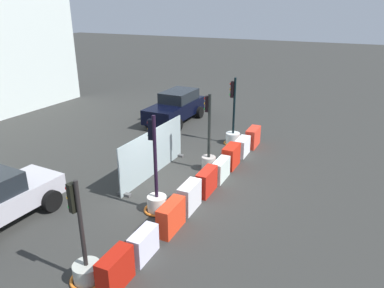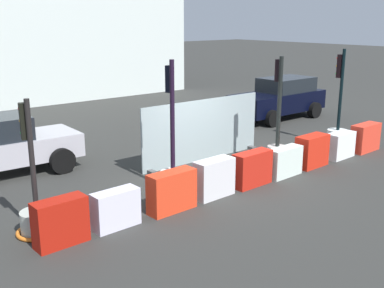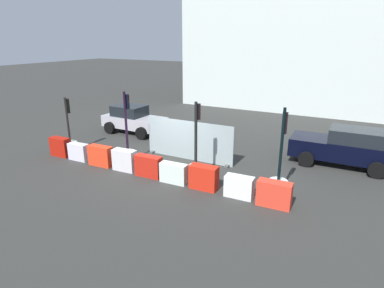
{
  "view_description": "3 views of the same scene",
  "coord_description": "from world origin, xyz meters",
  "px_view_note": "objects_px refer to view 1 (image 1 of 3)",
  "views": [
    {
      "loc": [
        -10.43,
        -5.57,
        6.25
      ],
      "look_at": [
        1.13,
        0.18,
        1.29
      ],
      "focal_mm": 33.92,
      "sensor_mm": 36.0,
      "label": 1
    },
    {
      "loc": [
        -8.34,
        -8.73,
        4.14
      ],
      "look_at": [
        -1.28,
        -0.14,
        1.15
      ],
      "focal_mm": 44.01,
      "sensor_mm": 36.0,
      "label": 2
    },
    {
      "loc": [
        7.27,
        -10.83,
        5.38
      ],
      "look_at": [
        1.47,
        0.14,
        1.3
      ],
      "focal_mm": 30.07,
      "sensor_mm": 36.0,
      "label": 3
    }
  ],
  "objects_px": {
    "traffic_light_2": "(209,154)",
    "construction_barrier_0": "(115,271)",
    "traffic_light_3": "(233,133)",
    "construction_barrier_2": "(171,217)",
    "traffic_light_0": "(86,265)",
    "traffic_light_1": "(156,196)",
    "construction_barrier_5": "(221,170)",
    "construction_barrier_3": "(189,197)",
    "construction_barrier_7": "(242,147)",
    "construction_barrier_4": "(207,182)",
    "car_black_sedan": "(176,107)",
    "construction_barrier_8": "(253,137)",
    "construction_barrier_6": "(231,156)",
    "construction_barrier_1": "(143,245)"
  },
  "relations": [
    {
      "from": "traffic_light_3",
      "to": "construction_barrier_2",
      "type": "height_order",
      "value": "traffic_light_3"
    },
    {
      "from": "traffic_light_1",
      "to": "traffic_light_3",
      "type": "bearing_deg",
      "value": -0.46
    },
    {
      "from": "construction_barrier_3",
      "to": "construction_barrier_7",
      "type": "height_order",
      "value": "construction_barrier_3"
    },
    {
      "from": "construction_barrier_3",
      "to": "construction_barrier_7",
      "type": "bearing_deg",
      "value": -0.31
    },
    {
      "from": "construction_barrier_8",
      "to": "car_black_sedan",
      "type": "distance_m",
      "value": 5.47
    },
    {
      "from": "construction_barrier_5",
      "to": "construction_barrier_8",
      "type": "xyz_separation_m",
      "value": [
        3.92,
        -0.03,
        0.05
      ]
    },
    {
      "from": "construction_barrier_4",
      "to": "construction_barrier_3",
      "type": "bearing_deg",
      "value": 178.08
    },
    {
      "from": "traffic_light_0",
      "to": "construction_barrier_0",
      "type": "relative_size",
      "value": 2.66
    },
    {
      "from": "traffic_light_3",
      "to": "construction_barrier_8",
      "type": "bearing_deg",
      "value": -84.29
    },
    {
      "from": "construction_barrier_2",
      "to": "car_black_sedan",
      "type": "relative_size",
      "value": 0.26
    },
    {
      "from": "construction_barrier_5",
      "to": "traffic_light_2",
      "type": "bearing_deg",
      "value": 53.12
    },
    {
      "from": "traffic_light_1",
      "to": "car_black_sedan",
      "type": "distance_m",
      "value": 9.7
    },
    {
      "from": "traffic_light_0",
      "to": "traffic_light_1",
      "type": "distance_m",
      "value": 3.5
    },
    {
      "from": "traffic_light_2",
      "to": "construction_barrier_3",
      "type": "height_order",
      "value": "traffic_light_2"
    },
    {
      "from": "construction_barrier_2",
      "to": "construction_barrier_6",
      "type": "distance_m",
      "value": 5.05
    },
    {
      "from": "construction_barrier_5",
      "to": "car_black_sedan",
      "type": "distance_m",
      "value": 7.71
    },
    {
      "from": "construction_barrier_2",
      "to": "construction_barrier_3",
      "type": "relative_size",
      "value": 1.1
    },
    {
      "from": "construction_barrier_5",
      "to": "construction_barrier_8",
      "type": "height_order",
      "value": "construction_barrier_8"
    },
    {
      "from": "construction_barrier_2",
      "to": "construction_barrier_5",
      "type": "xyz_separation_m",
      "value": [
        3.78,
        -0.02,
        -0.06
      ]
    },
    {
      "from": "traffic_light_1",
      "to": "construction_barrier_8",
      "type": "relative_size",
      "value": 2.8
    },
    {
      "from": "traffic_light_1",
      "to": "construction_barrier_0",
      "type": "height_order",
      "value": "traffic_light_1"
    },
    {
      "from": "construction_barrier_5",
      "to": "construction_barrier_7",
      "type": "relative_size",
      "value": 1.07
    },
    {
      "from": "traffic_light_0",
      "to": "traffic_light_3",
      "type": "relative_size",
      "value": 0.85
    },
    {
      "from": "traffic_light_2",
      "to": "car_black_sedan",
      "type": "relative_size",
      "value": 0.71
    },
    {
      "from": "traffic_light_0",
      "to": "traffic_light_1",
      "type": "xyz_separation_m",
      "value": [
        3.5,
        0.18,
        0.08
      ]
    },
    {
      "from": "construction_barrier_4",
      "to": "construction_barrier_7",
      "type": "relative_size",
      "value": 1.1
    },
    {
      "from": "construction_barrier_7",
      "to": "construction_barrier_3",
      "type": "bearing_deg",
      "value": 179.69
    },
    {
      "from": "construction_barrier_1",
      "to": "construction_barrier_8",
      "type": "xyz_separation_m",
      "value": [
        9.09,
        -0.1,
        0.05
      ]
    },
    {
      "from": "traffic_light_2",
      "to": "construction_barrier_8",
      "type": "distance_m",
      "value": 3.45
    },
    {
      "from": "traffic_light_0",
      "to": "traffic_light_2",
      "type": "bearing_deg",
      "value": -0.39
    },
    {
      "from": "traffic_light_2",
      "to": "construction_barrier_5",
      "type": "height_order",
      "value": "traffic_light_2"
    },
    {
      "from": "traffic_light_1",
      "to": "construction_barrier_2",
      "type": "bearing_deg",
      "value": -128.07
    },
    {
      "from": "construction_barrier_0",
      "to": "traffic_light_0",
      "type": "bearing_deg",
      "value": 102.04
    },
    {
      "from": "construction_barrier_7",
      "to": "construction_barrier_5",
      "type": "bearing_deg",
      "value": -178.87
    },
    {
      "from": "construction_barrier_4",
      "to": "car_black_sedan",
      "type": "height_order",
      "value": "car_black_sedan"
    },
    {
      "from": "construction_barrier_5",
      "to": "traffic_light_1",
      "type": "bearing_deg",
      "value": 161.79
    },
    {
      "from": "construction_barrier_1",
      "to": "construction_barrier_7",
      "type": "bearing_deg",
      "value": -0.14
    },
    {
      "from": "construction_barrier_2",
      "to": "traffic_light_1",
      "type": "bearing_deg",
      "value": 51.93
    },
    {
      "from": "traffic_light_1",
      "to": "construction_barrier_3",
      "type": "xyz_separation_m",
      "value": [
        0.54,
        -0.91,
        -0.07
      ]
    },
    {
      "from": "traffic_light_1",
      "to": "traffic_light_3",
      "type": "distance_m",
      "value": 6.85
    },
    {
      "from": "construction_barrier_4",
      "to": "construction_barrier_7",
      "type": "bearing_deg",
      "value": 0.22
    },
    {
      "from": "construction_barrier_5",
      "to": "construction_barrier_4",
      "type": "bearing_deg",
      "value": 178.22
    },
    {
      "from": "construction_barrier_4",
      "to": "traffic_light_2",
      "type": "bearing_deg",
      "value": 22.14
    },
    {
      "from": "traffic_light_2",
      "to": "construction_barrier_0",
      "type": "bearing_deg",
      "value": -174.19
    },
    {
      "from": "car_black_sedan",
      "to": "traffic_light_1",
      "type": "bearing_deg",
      "value": -154.92
    },
    {
      "from": "traffic_light_0",
      "to": "construction_barrier_6",
      "type": "xyz_separation_m",
      "value": [
        7.79,
        -0.75,
        0.01
      ]
    },
    {
      "from": "construction_barrier_0",
      "to": "construction_barrier_5",
      "type": "xyz_separation_m",
      "value": [
        6.35,
        -0.06,
        -0.06
      ]
    },
    {
      "from": "traffic_light_0",
      "to": "construction_barrier_6",
      "type": "relative_size",
      "value": 2.53
    },
    {
      "from": "construction_barrier_7",
      "to": "construction_barrier_8",
      "type": "distance_m",
      "value": 1.26
    },
    {
      "from": "traffic_light_1",
      "to": "construction_barrier_5",
      "type": "distance_m",
      "value": 3.18
    }
  ]
}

